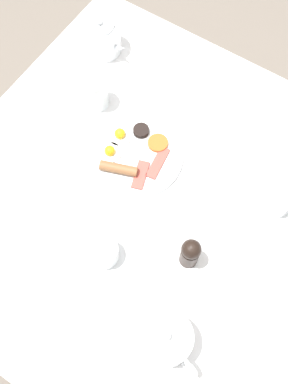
# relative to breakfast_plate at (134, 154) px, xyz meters

# --- Properties ---
(ground_plane) EXTENTS (8.00, 8.00, 0.00)m
(ground_plane) POSITION_rel_breakfast_plate_xyz_m (-0.09, 0.09, -0.74)
(ground_plane) COLOR #70665B
(table) EXTENTS (1.07, 1.12, 0.73)m
(table) POSITION_rel_breakfast_plate_xyz_m (-0.09, 0.09, -0.07)
(table) COLOR white
(table) RESTS_ON ground_plane
(breakfast_plate) EXTENTS (0.27, 0.27, 0.04)m
(breakfast_plate) POSITION_rel_breakfast_plate_xyz_m (0.00, 0.00, 0.00)
(breakfast_plate) COLOR white
(breakfast_plate) RESTS_ON table
(teapot_near) EXTENTS (0.20, 0.12, 0.12)m
(teapot_near) POSITION_rel_breakfast_plate_xyz_m (-0.34, 0.38, 0.04)
(teapot_near) COLOR white
(teapot_near) RESTS_ON table
(teapot_far) EXTENTS (0.21, 0.12, 0.12)m
(teapot_far) POSITION_rel_breakfast_plate_xyz_m (0.30, -0.27, 0.04)
(teapot_far) COLOR white
(teapot_far) RESTS_ON table
(teacup_with_saucer_left) EXTENTS (0.14, 0.14, 0.06)m
(teacup_with_saucer_left) POSITION_rel_breakfast_plate_xyz_m (-0.40, -0.08, 0.02)
(teacup_with_saucer_left) COLOR white
(teacup_with_saucer_left) RESTS_ON table
(teacup_with_saucer_right) EXTENTS (0.14, 0.14, 0.06)m
(teacup_with_saucer_right) POSITION_rel_breakfast_plate_xyz_m (-0.10, 0.28, 0.02)
(teacup_with_saucer_right) COLOR white
(teacup_with_saucer_right) RESTS_ON table
(water_glass_short) EXTENTS (0.08, 0.08, 0.11)m
(water_glass_short) POSITION_rel_breakfast_plate_xyz_m (0.19, -0.09, 0.04)
(water_glass_short) COLOR white
(water_glass_short) RESTS_ON table
(salt_grinder) EXTENTS (0.05, 0.05, 0.11)m
(salt_grinder) POSITION_rel_breakfast_plate_xyz_m (-0.28, 0.18, 0.05)
(salt_grinder) COLOR black
(salt_grinder) RESTS_ON table
(fork_by_plate) EXTENTS (0.10, 0.15, 0.00)m
(fork_by_plate) POSITION_rel_breakfast_plate_xyz_m (-0.25, -0.24, -0.01)
(fork_by_plate) COLOR silver
(fork_by_plate) RESTS_ON table
(knife_by_plate) EXTENTS (0.11, 0.20, 0.00)m
(knife_by_plate) POSITION_rel_breakfast_plate_xyz_m (0.23, 0.25, -0.01)
(knife_by_plate) COLOR silver
(knife_by_plate) RESTS_ON table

